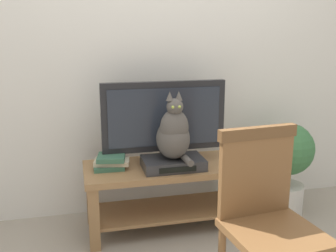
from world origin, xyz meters
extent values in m
cube|color=silver|center=(0.00, 0.91, 1.40)|extent=(7.00, 0.12, 2.80)
cube|color=olive|center=(-0.03, 0.48, 0.46)|extent=(1.16, 0.49, 0.04)
cube|color=olive|center=(-0.56, 0.28, 0.22)|extent=(0.07, 0.07, 0.43)
cube|color=olive|center=(0.50, 0.28, 0.22)|extent=(0.07, 0.07, 0.43)
cube|color=olive|center=(-0.56, 0.67, 0.22)|extent=(0.07, 0.07, 0.43)
cube|color=olive|center=(0.50, 0.67, 0.22)|extent=(0.07, 0.07, 0.43)
cube|color=olive|center=(-0.03, 0.48, 0.13)|extent=(1.06, 0.41, 0.02)
cube|color=black|center=(-0.03, 0.55, 0.49)|extent=(0.32, 0.20, 0.03)
cube|color=black|center=(-0.03, 0.55, 0.54)|extent=(0.06, 0.04, 0.06)
cube|color=black|center=(-0.03, 0.55, 0.82)|extent=(0.88, 0.05, 0.50)
cube|color=#232833|center=(-0.03, 0.52, 0.82)|extent=(0.80, 0.01, 0.41)
sphere|color=#2672F2|center=(0.39, 0.52, 0.59)|extent=(0.01, 0.01, 0.01)
cube|color=#2D2D30|center=(0.00, 0.41, 0.51)|extent=(0.42, 0.26, 0.07)
cube|color=black|center=(0.00, 0.27, 0.51)|extent=(0.25, 0.01, 0.04)
ellipsoid|color=#514C47|center=(0.00, 0.41, 0.69)|extent=(0.23, 0.27, 0.28)
ellipsoid|color=#514C47|center=(0.00, 0.37, 0.78)|extent=(0.19, 0.17, 0.25)
sphere|color=#514C47|center=(0.00, 0.36, 0.92)|extent=(0.11, 0.11, 0.11)
cone|color=#514C47|center=(-0.04, 0.36, 0.99)|extent=(0.05, 0.05, 0.06)
cone|color=#514C47|center=(0.03, 0.36, 0.99)|extent=(0.05, 0.05, 0.06)
sphere|color=#B2C64C|center=(-0.03, 0.31, 0.93)|extent=(0.02, 0.02, 0.02)
sphere|color=#B2C64C|center=(0.02, 0.31, 0.93)|extent=(0.02, 0.02, 0.02)
cylinder|color=#514C47|center=(0.06, 0.31, 0.57)|extent=(0.05, 0.22, 0.04)
cylinder|color=brown|center=(0.43, -0.35, 0.22)|extent=(0.04, 0.04, 0.44)
cube|color=brown|center=(0.26, -0.55, 0.46)|extent=(0.47, 0.47, 0.04)
cube|color=brown|center=(0.24, -0.36, 0.71)|extent=(0.41, 0.08, 0.47)
cube|color=brown|center=(0.24, -0.36, 0.92)|extent=(0.43, 0.09, 0.06)
cube|color=#38664C|center=(-0.43, 0.49, 0.49)|extent=(0.21, 0.14, 0.03)
cube|color=beige|center=(-0.41, 0.50, 0.52)|extent=(0.26, 0.18, 0.03)
cube|color=#38664C|center=(-0.42, 0.50, 0.56)|extent=(0.21, 0.21, 0.03)
cylinder|color=beige|center=(0.91, 0.46, 0.12)|extent=(0.29, 0.29, 0.25)
cylinder|color=#332319|center=(0.91, 0.46, 0.24)|extent=(0.26, 0.26, 0.02)
cylinder|color=#4C3823|center=(0.91, 0.46, 0.31)|extent=(0.04, 0.04, 0.13)
sphere|color=#386B3D|center=(0.91, 0.46, 0.53)|extent=(0.40, 0.40, 0.40)
camera|label=1|loc=(-0.63, -2.08, 1.42)|focal=41.87mm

